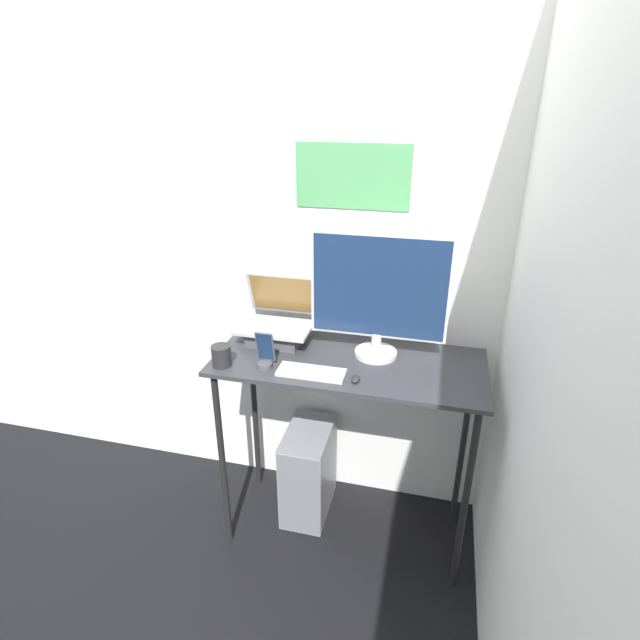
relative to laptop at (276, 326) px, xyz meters
name	(u,v)px	position (x,y,z in m)	size (l,w,h in m)	color
ground_plane	(334,568)	(0.37, -0.36, -1.06)	(12.00, 12.00, 0.00)	black
wall_back	(364,267)	(0.37, 0.24, 0.24)	(6.00, 0.06, 2.60)	white
wall_side_right	(534,337)	(1.04, -0.36, 0.24)	(0.05, 6.00, 2.60)	white
desk	(348,384)	(0.37, -0.10, -0.20)	(1.18, 0.51, 0.98)	#333338
laptop	(276,326)	(0.00, 0.00, 0.00)	(0.34, 0.29, 0.30)	#4C4C51
monitor	(379,296)	(0.47, -0.03, 0.20)	(0.59, 0.19, 0.55)	silver
keyboard	(311,372)	(0.24, -0.26, -0.07)	(0.28, 0.11, 0.02)	silver
mouse	(356,379)	(0.43, -0.27, -0.07)	(0.03, 0.06, 0.03)	#262626
cell_phone	(265,355)	(0.03, -0.25, -0.02)	(0.08, 0.06, 0.16)	#4C4C51
computer_tower	(308,471)	(0.15, -0.02, -0.81)	(0.22, 0.37, 0.50)	gray
mug	(221,356)	(-0.15, -0.28, -0.03)	(0.08, 0.08, 0.09)	#262628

